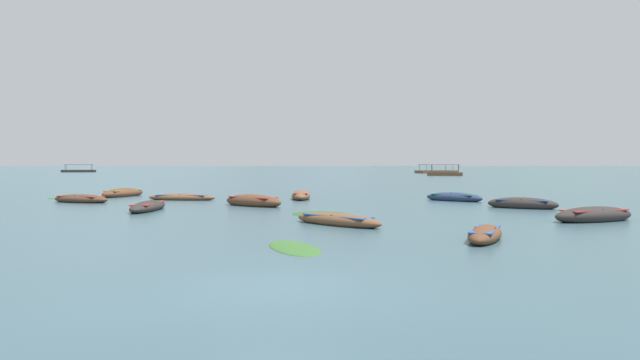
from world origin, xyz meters
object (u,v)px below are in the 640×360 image
rowboat_9 (337,220)px  rowboat_12 (148,207)px  rowboat_1 (81,199)px  rowboat_3 (182,197)px  rowboat_10 (454,198)px  rowboat_4 (485,234)px  ferry_1 (445,174)px  ferry_0 (79,171)px  ferry_2 (436,171)px  rowboat_7 (123,193)px  rowboat_0 (522,204)px  rowboat_6 (253,201)px  rowboat_2 (594,215)px  rowboat_11 (301,196)px

rowboat_9 → rowboat_12: bearing=148.2°
rowboat_1 → rowboat_9: 19.41m
rowboat_3 → rowboat_10: size_ratio=1.24×
rowboat_4 → rowboat_9: (-4.54, 3.84, 0.01)m
rowboat_9 → ferry_1: 91.70m
ferry_0 → ferry_1: bearing=-24.8°
ferry_2 → rowboat_1: bearing=-110.4°
rowboat_3 → rowboat_7: size_ratio=1.03×
rowboat_0 → ferry_2: (16.22, 115.33, 0.22)m
rowboat_1 → rowboat_4: 25.34m
rowboat_10 → ferry_0: 149.86m
ferry_0 → ferry_2: (105.36, -12.40, -0.00)m
rowboat_7 → ferry_0: 134.53m
ferry_1 → rowboat_4: bearing=-100.4°
rowboat_12 → rowboat_9: bearing=-31.8°
rowboat_0 → ferry_2: bearing=82.0°
rowboat_6 → rowboat_10: 12.87m
rowboat_4 → rowboat_10: bearing=81.0°
rowboat_6 → rowboat_9: size_ratio=1.08×
rowboat_0 → ferry_1: size_ratio=0.50×
rowboat_1 → rowboat_2: size_ratio=1.02×
rowboat_2 → rowboat_11: bearing=134.2°
rowboat_4 → rowboat_7: size_ratio=0.74×
rowboat_7 → rowboat_9: 23.32m
rowboat_0 → rowboat_2: 6.30m
rowboat_11 → rowboat_12: 11.52m
rowboat_2 → rowboat_9: bearing=-170.5°
rowboat_0 → rowboat_4: bearing=-113.5°
rowboat_9 → rowboat_10: bearing=61.7°
rowboat_6 → rowboat_11: size_ratio=0.93×
rowboat_3 → rowboat_11: size_ratio=1.04×
rowboat_3 → rowboat_6: bearing=-40.2°
rowboat_2 → rowboat_12: bearing=168.1°
rowboat_6 → rowboat_12: rowboat_6 is taller
rowboat_3 → rowboat_6: rowboat_6 is taller
rowboat_2 → rowboat_6: 16.89m
rowboat_3 → rowboat_6: size_ratio=1.12×
rowboat_2 → ferry_0: ferry_0 is taller
rowboat_11 → rowboat_12: rowboat_11 is taller
rowboat_7 → rowboat_12: size_ratio=1.00×
rowboat_3 → ferry_2: (36.15, 109.68, 0.28)m
rowboat_12 → ferry_2: 122.64m
rowboat_3 → ferry_0: size_ratio=0.46×
ferry_0 → ferry_1: (101.01, -46.60, 0.00)m
rowboat_11 → ferry_1: bearing=71.9°
rowboat_3 → ferry_2: size_ratio=0.40×
rowboat_2 → rowboat_12: (-20.01, 4.20, -0.04)m
rowboat_10 → rowboat_6: bearing=-159.7°
ferry_2 → rowboat_12: bearing=-106.8°
rowboat_6 → rowboat_1: bearing=168.3°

